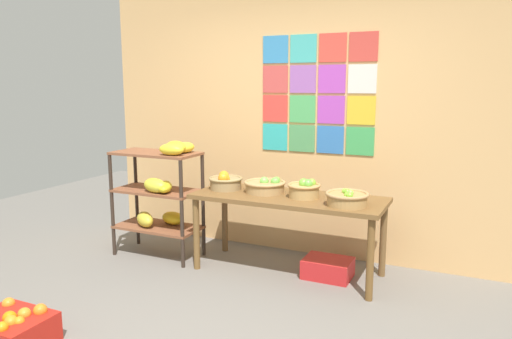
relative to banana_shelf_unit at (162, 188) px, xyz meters
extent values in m
plane|color=slate|center=(1.15, -1.13, -0.70)|extent=(9.66, 9.66, 0.00)
cube|color=tan|center=(1.15, 0.73, 0.68)|extent=(4.31, 0.06, 2.77)
cube|color=#3383BE|center=(0.92, 0.69, 1.35)|extent=(0.27, 0.01, 0.27)
cube|color=#3EAEA9|center=(1.21, 0.69, 1.35)|extent=(0.27, 0.01, 0.27)
cube|color=#D84135|center=(1.50, 0.69, 1.35)|extent=(0.27, 0.01, 0.27)
cube|color=#CC3E35|center=(1.79, 0.69, 1.35)|extent=(0.27, 0.01, 0.27)
cube|color=#C94644|center=(0.92, 0.69, 1.06)|extent=(0.27, 0.01, 0.27)
cube|color=#9758AD|center=(1.21, 0.69, 1.06)|extent=(0.27, 0.01, 0.27)
cube|color=#AB42B6|center=(1.50, 0.69, 1.06)|extent=(0.27, 0.01, 0.27)
cube|color=silver|center=(1.79, 0.69, 1.06)|extent=(0.27, 0.01, 0.27)
cube|color=#E33D35|center=(0.92, 0.69, 0.77)|extent=(0.27, 0.01, 0.27)
cube|color=#4AA85C|center=(1.21, 0.69, 0.77)|extent=(0.27, 0.01, 0.27)
cube|color=purple|center=(1.50, 0.69, 0.77)|extent=(0.27, 0.01, 0.27)
cube|color=gold|center=(1.79, 0.69, 0.77)|extent=(0.27, 0.01, 0.27)
cube|color=#2CADAC|center=(0.92, 0.69, 0.48)|extent=(0.27, 0.01, 0.27)
cube|color=#4A9357|center=(1.21, 0.69, 0.48)|extent=(0.27, 0.01, 0.27)
cube|color=#2F6DBB|center=(1.50, 0.69, 0.48)|extent=(0.27, 0.01, 0.27)
cube|color=green|center=(1.79, 0.69, 0.48)|extent=(0.27, 0.01, 0.27)
cylinder|color=#30251D|center=(-0.48, -0.18, -0.17)|extent=(0.04, 0.04, 1.06)
cylinder|color=#30251D|center=(0.35, -0.18, -0.17)|extent=(0.04, 0.04, 1.06)
cylinder|color=#30251D|center=(-0.48, 0.20, -0.17)|extent=(0.04, 0.04, 1.06)
cylinder|color=#30251D|center=(0.35, 0.20, -0.17)|extent=(0.04, 0.04, 1.06)
cube|color=brown|center=(-0.07, 0.01, -0.41)|extent=(0.86, 0.42, 0.03)
ellipsoid|color=gold|center=(-0.17, -0.07, -0.32)|extent=(0.31, 0.26, 0.15)
ellipsoid|color=yellow|center=(0.04, 0.13, -0.33)|extent=(0.33, 0.27, 0.12)
cube|color=brown|center=(-0.07, 0.01, -0.03)|extent=(0.86, 0.42, 0.02)
ellipsoid|color=yellow|center=(0.00, -0.11, 0.05)|extent=(0.32, 0.22, 0.14)
ellipsoid|color=yellow|center=(0.08, -0.06, 0.03)|extent=(0.27, 0.33, 0.11)
cube|color=brown|center=(-0.07, 0.01, 0.34)|extent=(0.86, 0.42, 0.02)
ellipsoid|color=gold|center=(0.15, 0.04, 0.41)|extent=(0.32, 0.27, 0.12)
ellipsoid|color=yellow|center=(0.20, -0.11, 0.41)|extent=(0.26, 0.14, 0.11)
ellipsoid|color=yellow|center=(0.22, 0.09, 0.40)|extent=(0.17, 0.25, 0.10)
cube|color=brown|center=(1.29, 0.12, 0.00)|extent=(1.73, 0.67, 0.04)
cylinder|color=brown|center=(0.49, -0.15, -0.36)|extent=(0.06, 0.06, 0.68)
cylinder|color=brown|center=(2.10, -0.15, -0.36)|extent=(0.06, 0.06, 0.68)
cylinder|color=brown|center=(0.49, 0.40, -0.36)|extent=(0.06, 0.06, 0.68)
cylinder|color=brown|center=(2.10, 0.40, -0.36)|extent=(0.06, 0.06, 0.68)
cylinder|color=#A87F48|center=(1.86, 0.00, 0.07)|extent=(0.33, 0.33, 0.10)
torus|color=#AC824F|center=(1.86, 0.00, 0.12)|extent=(0.36, 0.36, 0.03)
sphere|color=#7AC32F|center=(1.90, -0.10, 0.13)|extent=(0.05, 0.05, 0.05)
sphere|color=#81C738|center=(1.82, 0.04, 0.13)|extent=(0.05, 0.05, 0.05)
sphere|color=#7CC544|center=(1.88, 0.00, 0.13)|extent=(0.06, 0.06, 0.06)
sphere|color=#74BE2E|center=(1.85, 0.01, 0.13)|extent=(0.06, 0.06, 0.06)
sphere|color=#75C32D|center=(1.87, -0.06, 0.12)|extent=(0.05, 0.05, 0.05)
cylinder|color=tan|center=(1.44, 0.12, 0.08)|extent=(0.27, 0.27, 0.11)
torus|color=tan|center=(1.44, 0.12, 0.13)|extent=(0.29, 0.29, 0.03)
sphere|color=#71BA3A|center=(1.43, 0.12, 0.15)|extent=(0.09, 0.09, 0.09)
sphere|color=#7CBD35|center=(1.49, 0.19, 0.15)|extent=(0.07, 0.07, 0.07)
sphere|color=#66B041|center=(1.48, 0.12, 0.15)|extent=(0.08, 0.08, 0.08)
cylinder|color=#977C4F|center=(0.64, 0.14, 0.07)|extent=(0.30, 0.30, 0.10)
torus|color=#998150|center=(0.64, 0.14, 0.12)|extent=(0.32, 0.32, 0.02)
sphere|color=orange|center=(0.65, 0.12, 0.14)|extent=(0.08, 0.08, 0.08)
sphere|color=orange|center=(0.62, 0.14, 0.15)|extent=(0.10, 0.10, 0.10)
sphere|color=orange|center=(0.64, 0.14, 0.14)|extent=(0.07, 0.07, 0.07)
sphere|color=orange|center=(0.67, 0.10, 0.13)|extent=(0.08, 0.08, 0.08)
sphere|color=orange|center=(0.62, 0.14, 0.14)|extent=(0.10, 0.10, 0.10)
sphere|color=orange|center=(0.65, 0.07, 0.14)|extent=(0.10, 0.10, 0.10)
cylinder|color=#A78350|center=(1.04, 0.16, 0.07)|extent=(0.36, 0.36, 0.09)
torus|color=tan|center=(1.04, 0.16, 0.11)|extent=(0.38, 0.38, 0.03)
sphere|color=#66AD43|center=(1.13, 0.20, 0.12)|extent=(0.09, 0.09, 0.09)
sphere|color=#72AE3C|center=(1.12, 0.27, 0.13)|extent=(0.06, 0.06, 0.06)
sphere|color=#74BF4C|center=(1.03, 0.17, 0.12)|extent=(0.09, 0.09, 0.09)
cube|color=red|center=(1.66, 0.16, -0.62)|extent=(0.42, 0.32, 0.17)
cube|color=red|center=(0.08, -1.83, -0.60)|extent=(0.50, 0.39, 0.20)
sphere|color=orange|center=(0.18, -1.96, -0.49)|extent=(0.08, 0.08, 0.08)
sphere|color=orange|center=(0.21, -1.69, -0.49)|extent=(0.09, 0.09, 0.09)
sphere|color=orange|center=(0.15, -1.77, -0.50)|extent=(0.09, 0.09, 0.09)
sphere|color=orange|center=(-0.09, -1.70, -0.50)|extent=(0.09, 0.09, 0.09)
sphere|color=orange|center=(0.11, -1.85, -0.49)|extent=(0.09, 0.09, 0.09)
sphere|color=orange|center=(0.16, -1.88, -0.50)|extent=(0.09, 0.09, 0.09)
sphere|color=orange|center=(0.19, -1.85, -0.50)|extent=(0.07, 0.07, 0.07)
camera|label=1|loc=(2.80, -3.84, 1.01)|focal=33.85mm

